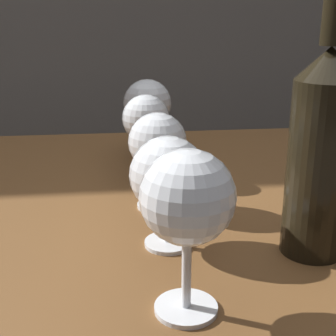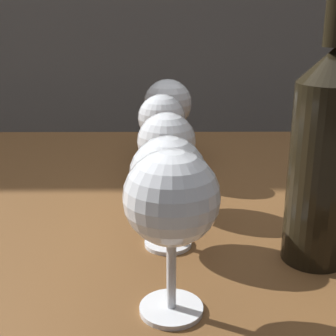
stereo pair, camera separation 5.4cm
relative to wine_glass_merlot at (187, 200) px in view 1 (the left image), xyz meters
The scene contains 7 objects.
dining_table 0.36m from the wine_glass_merlot, 105.50° to the left, with size 1.42×0.80×0.77m.
wine_glass_merlot is the anchor object (origin of this frame).
wine_glass_pinot 0.13m from the wine_glass_merlot, 90.96° to the left, with size 0.09×0.09×0.13m.
wine_glass_chardonnay 0.25m from the wine_glass_merlot, 90.81° to the left, with size 0.08×0.08×0.14m.
wine_glass_cabernet 0.38m from the wine_glass_merlot, 91.70° to the left, with size 0.08×0.08×0.14m.
wine_glass_amber 0.49m from the wine_glass_merlot, 90.03° to the left, with size 0.09×0.09×0.15m.
wine_bottle 0.19m from the wine_glass_merlot, 31.32° to the left, with size 0.07×0.07×0.31m.
Camera 1 is at (0.02, -0.66, 1.04)m, focal length 50.96 mm.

